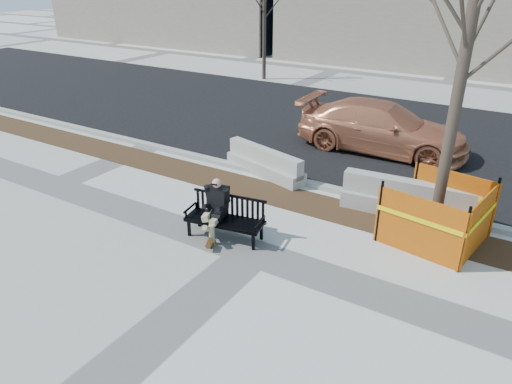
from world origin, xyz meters
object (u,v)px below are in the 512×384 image
Objects in this scene: bench at (225,237)px; jersey_barrier_left at (265,174)px; tree_fence at (431,238)px; sedan at (379,150)px; jersey_barrier_right at (407,215)px; seated_man at (217,234)px.

bench is 3.56m from jersey_barrier_left.
sedan is (-2.72, 4.69, 0.00)m from tree_fence.
sedan is at bearing 120.09° from tree_fence.
sedan reaches higher than jersey_barrier_right.
seated_man is at bearing 167.71° from sedan.
bench is at bearing 169.56° from sedan.
jersey_barrier_left is (-2.08, -3.57, 0.00)m from sedan.
jersey_barrier_right is (-0.74, 0.77, 0.00)m from tree_fence.
sedan is 4.40m from jersey_barrier_right.
sedan is 4.13m from jersey_barrier_left.
tree_fence reaches higher than jersey_barrier_left.
bench is 0.25× the size of tree_fence.
jersey_barrier_left is (-1.05, 3.40, 0.00)m from bench.
seated_man is 7.08m from sedan.
jersey_barrier_right is (3.02, 3.04, 0.00)m from bench.
seated_man is at bearing -150.33° from tree_fence.
jersey_barrier_right is at bearing -155.22° from sedan.
bench is 0.56× the size of jersey_barrier_right.
bench is at bearing -11.53° from seated_man.
tree_fence reaches higher than sedan.
bench is 7.05m from sedan.
tree_fence reaches higher than bench.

